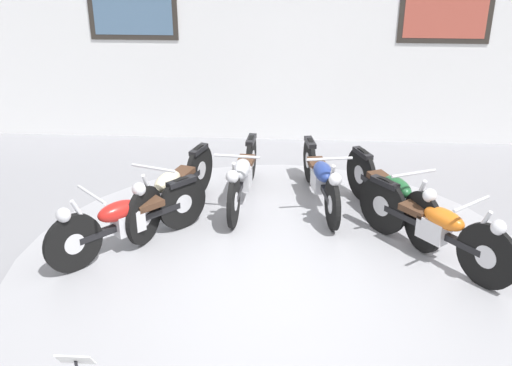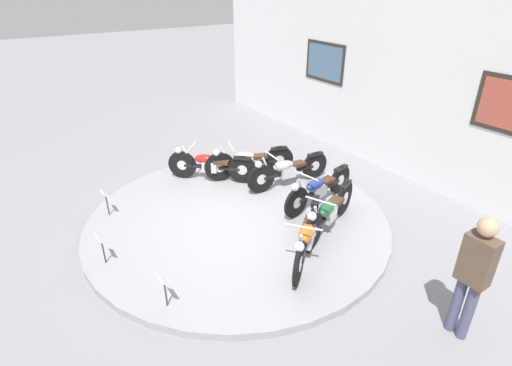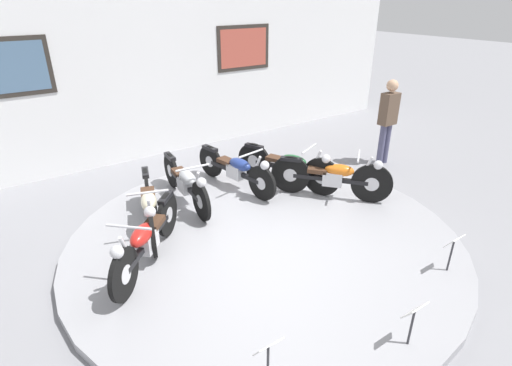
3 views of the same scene
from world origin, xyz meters
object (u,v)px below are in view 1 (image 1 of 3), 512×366
at_px(motorcycle_blue, 321,177).
at_px(motorcycle_green, 392,193).
at_px(motorcycle_red, 127,218).
at_px(motorcycle_silver, 243,174).
at_px(motorcycle_orange, 435,225).
at_px(motorcycle_cream, 172,187).

distance_m(motorcycle_blue, motorcycle_green, 0.92).
bearing_deg(motorcycle_blue, motorcycle_green, -30.37).
relative_size(motorcycle_red, motorcycle_silver, 0.74).
relative_size(motorcycle_silver, motorcycle_green, 1.05).
bearing_deg(motorcycle_orange, motorcycle_red, 180.00).
height_order(motorcycle_cream, motorcycle_green, motorcycle_green).
relative_size(motorcycle_red, motorcycle_blue, 0.75).
relative_size(motorcycle_blue, motorcycle_green, 1.03).
bearing_deg(motorcycle_red, motorcycle_cream, 66.10).
xyz_separation_m(motorcycle_red, motorcycle_green, (2.90, 0.77, 0.02)).
xyz_separation_m(motorcycle_red, motorcycle_blue, (2.11, 1.23, -0.01)).
relative_size(motorcycle_silver, motorcycle_blue, 1.02).
relative_size(motorcycle_red, motorcycle_cream, 0.76).
relative_size(motorcycle_red, motorcycle_orange, 0.92).
distance_m(motorcycle_cream, motorcycle_orange, 2.99).
bearing_deg(motorcycle_blue, motorcycle_orange, -47.57).
xyz_separation_m(motorcycle_blue, motorcycle_orange, (1.13, -1.23, 0.03)).
height_order(motorcycle_red, motorcycle_cream, motorcycle_cream).
height_order(motorcycle_silver, motorcycle_blue, motorcycle_silver).
distance_m(motorcycle_silver, motorcycle_orange, 2.43).
distance_m(motorcycle_silver, motorcycle_blue, 0.97).
bearing_deg(motorcycle_green, motorcycle_red, -165.23).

